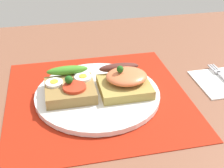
{
  "coord_description": "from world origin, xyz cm",
  "views": [
    {
      "loc": [
        -7.89,
        -51.16,
        34.84
      ],
      "look_at": [
        3.0,
        0.0,
        2.83
      ],
      "focal_mm": 48.92,
      "sensor_mm": 36.0,
      "label": 1
    }
  ],
  "objects": [
    {
      "name": "ground_plane",
      "position": [
        0.0,
        0.0,
        -1.6
      ],
      "size": [
        120.0,
        90.0,
        3.2
      ],
      "primitive_type": "cube",
      "color": "brown"
    },
    {
      "name": "fork",
      "position": [
        28.59,
        0.84,
        0.76
      ],
      "size": [
        1.62,
        13.32,
        0.32
      ],
      "color": "#B7B7BC",
      "rests_on": "napkin"
    },
    {
      "name": "sandwich_salmon",
      "position": [
        5.64,
        -0.06,
        3.25
      ],
      "size": [
        10.13,
        10.63,
        5.43
      ],
      "color": "#A38D44",
      "rests_on": "plate"
    },
    {
      "name": "placemat",
      "position": [
        0.0,
        0.0,
        0.15
      ],
      "size": [
        36.36,
        35.63,
        0.3
      ],
      "primitive_type": "cube",
      "color": "#A7200E",
      "rests_on": "ground_plane"
    },
    {
      "name": "sandwich_egg_tomato",
      "position": [
        -5.4,
        0.55,
        2.87
      ],
      "size": [
        9.66,
        10.44,
        4.38
      ],
      "color": "olive",
      "rests_on": "plate"
    },
    {
      "name": "plate",
      "position": [
        0.0,
        0.0,
        0.82
      ],
      "size": [
        25.17,
        25.17,
        1.03
      ],
      "primitive_type": "cylinder",
      "color": "white",
      "rests_on": "placemat"
    }
  ]
}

